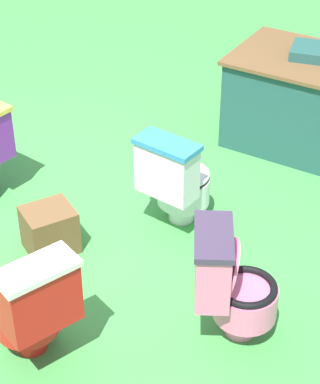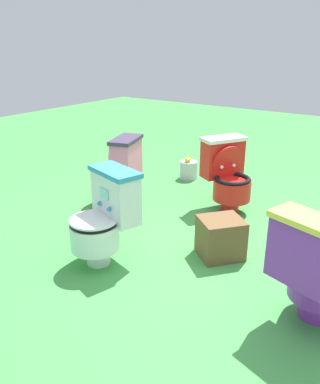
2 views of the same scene
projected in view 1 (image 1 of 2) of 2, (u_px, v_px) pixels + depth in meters
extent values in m
plane|color=#429947|center=(37.00, 236.00, 5.03)|extent=(14.00, 14.00, 0.00)
cylinder|color=red|center=(31.00, 338.00, 4.13)|extent=(0.25, 0.25, 0.14)
cylinder|color=red|center=(26.00, 314.00, 4.05)|extent=(0.51, 0.51, 0.20)
torus|color=black|center=(24.00, 300.00, 3.99)|extent=(0.49, 0.49, 0.04)
cylinder|color=white|center=(25.00, 307.00, 4.01)|extent=(0.33, 0.33, 0.01)
cube|color=red|center=(40.00, 299.00, 3.77)|extent=(0.37, 0.45, 0.37)
cube|color=white|center=(36.00, 269.00, 3.65)|extent=(0.41, 0.48, 0.04)
cube|color=#8CE0E5|center=(29.00, 282.00, 3.81)|extent=(0.06, 0.10, 0.08)
cylinder|color=red|center=(31.00, 291.00, 3.84)|extent=(0.26, 0.35, 0.35)
sphere|color=white|center=(20.00, 301.00, 3.83)|extent=(0.04, 0.04, 0.04)
sphere|color=white|center=(42.00, 290.00, 3.90)|extent=(0.04, 0.04, 0.04)
cylinder|color=white|center=(181.00, 211.00, 5.16)|extent=(0.22, 0.22, 0.14)
cylinder|color=white|center=(184.00, 190.00, 5.07)|extent=(0.46, 0.46, 0.20)
torus|color=black|center=(184.00, 177.00, 5.01)|extent=(0.44, 0.44, 0.04)
cylinder|color=#338CBF|center=(184.00, 183.00, 5.04)|extent=(0.30, 0.30, 0.01)
cube|color=white|center=(167.00, 171.00, 4.79)|extent=(0.45, 0.30, 0.37)
cube|color=#338CBF|center=(167.00, 144.00, 4.68)|extent=(0.48, 0.33, 0.04)
cube|color=#8CE0E5|center=(176.00, 158.00, 4.83)|extent=(0.11, 0.04, 0.08)
cylinder|color=white|center=(184.00, 174.00, 5.00)|extent=(0.45, 0.45, 0.02)
sphere|color=#338CBF|center=(168.00, 167.00, 4.92)|extent=(0.04, 0.04, 0.04)
sphere|color=#338CBF|center=(184.00, 173.00, 4.85)|extent=(0.04, 0.04, 0.04)
cylinder|color=pink|center=(240.00, 323.00, 4.23)|extent=(0.23, 0.23, 0.14)
cylinder|color=pink|center=(245.00, 302.00, 4.13)|extent=(0.47, 0.47, 0.20)
torus|color=black|center=(247.00, 287.00, 4.07)|extent=(0.45, 0.45, 0.04)
cylinder|color=#3F334C|center=(246.00, 294.00, 4.10)|extent=(0.30, 0.30, 0.01)
cube|color=pink|center=(212.00, 265.00, 3.99)|extent=(0.31, 0.45, 0.37)
cube|color=#3F334C|center=(214.00, 237.00, 3.88)|extent=(0.34, 0.48, 0.04)
cube|color=#8CE0E5|center=(231.00, 259.00, 3.96)|extent=(0.04, 0.11, 0.08)
cylinder|color=pink|center=(230.00, 268.00, 4.00)|extent=(0.20, 0.36, 0.35)
sphere|color=#3F334C|center=(230.00, 265.00, 4.07)|extent=(0.04, 0.04, 0.04)
sphere|color=#3F334C|center=(231.00, 281.00, 3.96)|extent=(0.04, 0.04, 0.04)
cube|color=#23514C|center=(320.00, 108.00, 5.81)|extent=(1.52, 1.04, 0.74)
cube|color=#23514C|center=(320.00, 53.00, 5.64)|extent=(0.46, 0.34, 0.08)
cube|color=brown|center=(50.00, 230.00, 4.82)|extent=(0.43, 0.44, 0.32)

